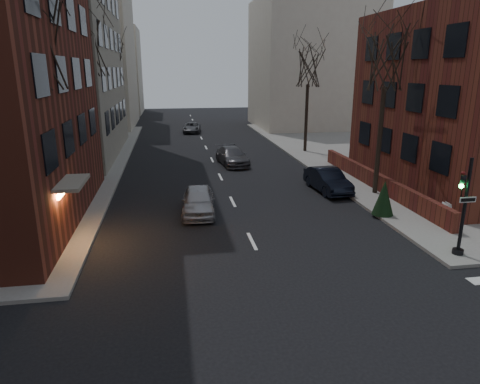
{
  "coord_description": "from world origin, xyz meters",
  "views": [
    {
      "loc": [
        -3.4,
        -5.46,
        7.44
      ],
      "look_at": [
        -0.36,
        13.11,
        2.0
      ],
      "focal_mm": 32.0,
      "sensor_mm": 36.0,
      "label": 1
    }
  ],
  "objects_px": {
    "parked_sedan": "(328,180)",
    "car_lane_silver": "(198,201)",
    "car_lane_far": "(192,128)",
    "sandwich_board": "(446,211)",
    "tree_right_a": "(387,58)",
    "evergreen_shrub": "(384,198)",
    "tree_right_b": "(308,67)",
    "car_lane_gray": "(232,156)",
    "tree_left_a": "(31,42)",
    "streetlamp_near": "(91,123)",
    "tree_left_c": "(112,62)",
    "traffic_signal": "(462,213)",
    "tree_left_b": "(85,46)",
    "streetlamp_far": "(123,100)"
  },
  "relations": [
    {
      "from": "tree_left_a",
      "to": "sandwich_board",
      "type": "bearing_deg",
      "value": -3.44
    },
    {
      "from": "tree_right_b",
      "to": "parked_sedan",
      "type": "relative_size",
      "value": 2.07
    },
    {
      "from": "streetlamp_far",
      "to": "car_lane_far",
      "type": "distance_m",
      "value": 9.41
    },
    {
      "from": "car_lane_gray",
      "to": "streetlamp_near",
      "type": "bearing_deg",
      "value": -155.62
    },
    {
      "from": "tree_left_a",
      "to": "sandwich_board",
      "type": "height_order",
      "value": "tree_left_a"
    },
    {
      "from": "tree_left_a",
      "to": "car_lane_silver",
      "type": "distance_m",
      "value": 10.49
    },
    {
      "from": "car_lane_far",
      "to": "evergreen_shrub",
      "type": "height_order",
      "value": "evergreen_shrub"
    },
    {
      "from": "parked_sedan",
      "to": "car_lane_silver",
      "type": "height_order",
      "value": "parked_sedan"
    },
    {
      "from": "tree_left_b",
      "to": "car_lane_far",
      "type": "relative_size",
      "value": 2.52
    },
    {
      "from": "car_lane_far",
      "to": "sandwich_board",
      "type": "relative_size",
      "value": 4.89
    },
    {
      "from": "tree_left_c",
      "to": "streetlamp_far",
      "type": "relative_size",
      "value": 1.55
    },
    {
      "from": "traffic_signal",
      "to": "tree_left_c",
      "type": "bearing_deg",
      "value": 118.36
    },
    {
      "from": "streetlamp_far",
      "to": "tree_right_a",
      "type": "bearing_deg",
      "value": -54.69
    },
    {
      "from": "tree_left_b",
      "to": "parked_sedan",
      "type": "distance_m",
      "value": 18.39
    },
    {
      "from": "car_lane_far",
      "to": "evergreen_shrub",
      "type": "xyz_separation_m",
      "value": [
        8.1,
        -32.44,
        0.46
      ]
    },
    {
      "from": "streetlamp_near",
      "to": "sandwich_board",
      "type": "xyz_separation_m",
      "value": [
        18.24,
        -9.13,
        -3.65
      ]
    },
    {
      "from": "sandwich_board",
      "to": "car_lane_gray",
      "type": "bearing_deg",
      "value": 124.11
    },
    {
      "from": "tree_right_a",
      "to": "car_lane_gray",
      "type": "height_order",
      "value": "tree_right_a"
    },
    {
      "from": "tree_left_a",
      "to": "sandwich_board",
      "type": "xyz_separation_m",
      "value": [
        18.84,
        -1.13,
        -7.88
      ]
    },
    {
      "from": "tree_left_a",
      "to": "evergreen_shrub",
      "type": "bearing_deg",
      "value": 0.35
    },
    {
      "from": "parked_sedan",
      "to": "sandwich_board",
      "type": "relative_size",
      "value": 5.06
    },
    {
      "from": "streetlamp_far",
      "to": "evergreen_shrub",
      "type": "bearing_deg",
      "value": -60.95
    },
    {
      "from": "car_lane_gray",
      "to": "evergreen_shrub",
      "type": "bearing_deg",
      "value": -74.15
    },
    {
      "from": "tree_right_b",
      "to": "car_lane_silver",
      "type": "bearing_deg",
      "value": -124.61
    },
    {
      "from": "tree_right_b",
      "to": "sandwich_board",
      "type": "xyz_separation_m",
      "value": [
        1.24,
        -19.13,
        -7.0
      ]
    },
    {
      "from": "tree_left_c",
      "to": "tree_right_b",
      "type": "height_order",
      "value": "tree_left_c"
    },
    {
      "from": "traffic_signal",
      "to": "car_lane_gray",
      "type": "bearing_deg",
      "value": 109.0
    },
    {
      "from": "tree_left_c",
      "to": "tree_right_b",
      "type": "bearing_deg",
      "value": -24.44
    },
    {
      "from": "tree_left_c",
      "to": "tree_right_a",
      "type": "xyz_separation_m",
      "value": [
        17.6,
        -22.0,
        0.0
      ]
    },
    {
      "from": "tree_right_a",
      "to": "car_lane_far",
      "type": "xyz_separation_m",
      "value": [
        -9.6,
        28.54,
        -7.43
      ]
    },
    {
      "from": "sandwich_board",
      "to": "tree_right_a",
      "type": "bearing_deg",
      "value": 107.87
    },
    {
      "from": "traffic_signal",
      "to": "sandwich_board",
      "type": "height_order",
      "value": "traffic_signal"
    },
    {
      "from": "streetlamp_far",
      "to": "tree_right_b",
      "type": "bearing_deg",
      "value": -30.47
    },
    {
      "from": "car_lane_gray",
      "to": "evergreen_shrub",
      "type": "relative_size",
      "value": 2.63
    },
    {
      "from": "tree_right_b",
      "to": "car_lane_gray",
      "type": "distance_m",
      "value": 10.89
    },
    {
      "from": "streetlamp_near",
      "to": "tree_right_a",
      "type": "bearing_deg",
      "value": -13.24
    },
    {
      "from": "tree_right_a",
      "to": "streetlamp_near",
      "type": "bearing_deg",
      "value": 166.76
    },
    {
      "from": "streetlamp_near",
      "to": "streetlamp_far",
      "type": "bearing_deg",
      "value": 90.0
    },
    {
      "from": "car_lane_gray",
      "to": "evergreen_shrub",
      "type": "xyz_separation_m",
      "value": [
        5.88,
        -13.81,
        0.37
      ]
    },
    {
      "from": "traffic_signal",
      "to": "sandwich_board",
      "type": "xyz_separation_m",
      "value": [
        2.1,
        3.87,
        -1.32
      ]
    },
    {
      "from": "tree_right_b",
      "to": "streetlamp_near",
      "type": "distance_m",
      "value": 20.01
    },
    {
      "from": "car_lane_silver",
      "to": "streetlamp_near",
      "type": "bearing_deg",
      "value": 141.02
    },
    {
      "from": "tree_right_b",
      "to": "car_lane_far",
      "type": "height_order",
      "value": "tree_right_b"
    },
    {
      "from": "evergreen_shrub",
      "to": "car_lane_far",
      "type": "bearing_deg",
      "value": 104.02
    },
    {
      "from": "parked_sedan",
      "to": "car_lane_far",
      "type": "bearing_deg",
      "value": 100.09
    },
    {
      "from": "streetlamp_near",
      "to": "car_lane_silver",
      "type": "xyz_separation_m",
      "value": [
        6.11,
        -5.78,
        -3.52
      ]
    },
    {
      "from": "traffic_signal",
      "to": "evergreen_shrub",
      "type": "height_order",
      "value": "traffic_signal"
    },
    {
      "from": "tree_right_b",
      "to": "streetlamp_near",
      "type": "xyz_separation_m",
      "value": [
        -17.0,
        -10.0,
        -3.35
      ]
    },
    {
      "from": "traffic_signal",
      "to": "sandwich_board",
      "type": "bearing_deg",
      "value": 61.55
    },
    {
      "from": "tree_left_b",
      "to": "tree_left_a",
      "type": "bearing_deg",
      "value": -90.0
    }
  ]
}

